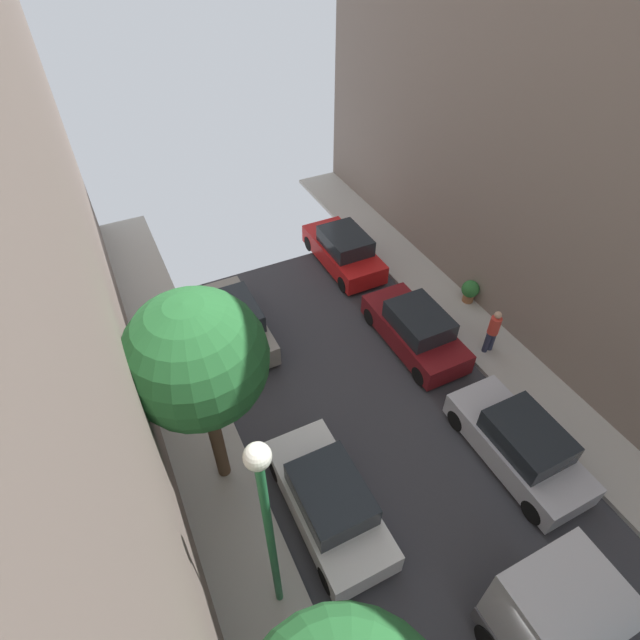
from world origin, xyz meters
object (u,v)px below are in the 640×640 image
Objects in this scene: parked_car_left_3 at (234,322)px; potted_plant_0 at (163,383)px; parked_car_left_2 at (329,500)px; parked_car_right_4 at (344,250)px; street_tree_2 at (197,360)px; lamp_post at (267,517)px; parked_car_right_2 at (519,444)px; pedestrian at (493,330)px; potted_plant_1 at (470,290)px; parked_car_right_3 at (415,329)px.

potted_plant_0 is (-2.84, -1.71, 0.05)m from parked_car_left_3.
parked_car_left_2 and parked_car_right_4 have the same top height.
parked_car_left_3 is 0.69× the size of street_tree_2.
parked_car_left_3 is 1.00× the size of parked_car_right_4.
lamp_post is at bearing -87.90° from street_tree_2.
parked_car_left_3 is at bearing -158.83° from parked_car_right_4.
pedestrian reaches higher than parked_car_right_2.
parked_car_right_4 is 4.68× the size of potted_plant_1.
street_tree_2 is (-2.03, 2.26, 3.92)m from parked_car_left_2.
lamp_post is (0.94, -6.82, 3.33)m from potted_plant_0.
parked_car_left_2 reaches higher than potted_plant_1.
street_tree_2 reaches higher than parked_car_right_3.
parked_car_right_4 is (5.40, 9.32, 0.00)m from parked_car_left_2.
parked_car_left_3 is 4.68× the size of potted_plant_1.
potted_plant_0 is (-2.84, 5.51, 0.05)m from parked_car_left_2.
street_tree_2 is (-9.45, -0.45, 3.56)m from pedestrian.
parked_car_right_2 is 6.65m from potted_plant_1.
potted_plant_0 is at bearing 170.61° from parked_car_right_3.
parked_car_right_4 is at bearing 24.79° from potted_plant_0.
parked_car_left_3 and parked_car_right_2 have the same top height.
parked_car_left_2 is at bearing -120.09° from parked_car_right_4.
parked_car_left_2 is 7.23m from parked_car_left_3.
pedestrian reaches higher than parked_car_left_2.
parked_car_right_3 is at bearing 90.00° from parked_car_right_2.
lamp_post is (-7.30, -0.46, 3.38)m from parked_car_right_2.
potted_plant_0 is at bearing 117.22° from parked_car_left_2.
parked_car_left_3 is (0.00, 7.23, 0.00)m from parked_car_left_2.
parked_car_left_2 is 6.81m from parked_car_right_3.
parked_car_right_3 is at bearing 144.54° from pedestrian.
parked_car_left_3 reaches higher than potted_plant_1.
street_tree_2 is 11.56m from potted_plant_1.
potted_plant_0 is (-0.80, 3.25, -3.86)m from street_tree_2.
lamp_post is at bearing -102.55° from parked_car_left_3.
parked_car_right_2 is at bearing -8.97° from parked_car_left_2.
parked_car_right_4 is 0.69× the size of lamp_post.
street_tree_2 reaches higher than potted_plant_1.
parked_car_left_3 is 1.00× the size of parked_car_right_3.
parked_car_right_3 is 3.79× the size of potted_plant_0.
parked_car_right_3 is 3.19m from potted_plant_1.
street_tree_2 reaches higher than parked_car_left_3.
potted_plant_1 is (10.49, 2.79, -3.98)m from street_tree_2.
pedestrian is 2.59m from potted_plant_1.
lamp_post is (-10.36, -6.37, 3.44)m from potted_plant_1.
parked_car_right_3 is (0.00, 5.00, 0.00)m from parked_car_right_2.
street_tree_2 is 3.62m from lamp_post.
parked_car_right_3 is (5.40, -3.07, 0.00)m from parked_car_left_3.
lamp_post is (-1.90, -1.31, 3.38)m from parked_car_left_2.
parked_car_left_2 is at bearing -149.13° from potted_plant_1.
parked_car_right_3 is 0.69× the size of street_tree_2.
parked_car_left_2 is 0.69× the size of lamp_post.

